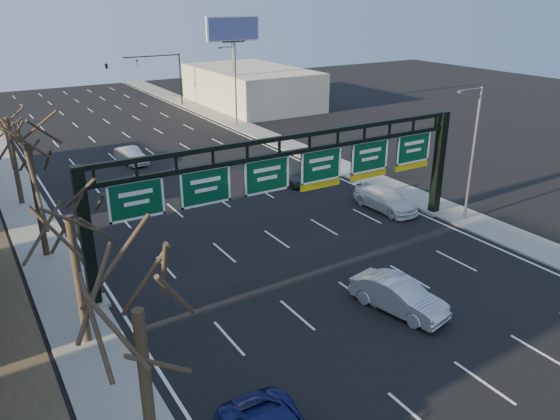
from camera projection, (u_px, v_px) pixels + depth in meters
ground at (383, 312)px, 26.45m from camera, size 160.00×160.00×0.00m
sidewalk_left at (33, 226)px, 36.10m from camera, size 3.00×120.00×0.12m
sidewalk_right at (342, 167)px, 48.50m from camera, size 3.00×120.00×0.12m
lane_markings at (210, 193)px, 42.32m from camera, size 21.60×120.00×0.01m
sign_gantry at (297, 177)px, 31.17m from camera, size 24.60×1.20×7.20m
building_right_distant at (251, 87)px, 74.88m from camera, size 12.00×20.00×5.00m
tree_near at (134, 276)px, 14.32m from camera, size 3.60×3.60×8.86m
tree_gantry at (65, 191)px, 21.59m from camera, size 3.60×3.60×8.48m
tree_mid at (24, 125)px, 29.25m from camera, size 3.60×3.60×9.24m
tree_far at (3, 102)px, 37.32m from camera, size 3.60×3.60×8.86m
streetlight_near at (472, 148)px, 35.38m from camera, size 2.15×0.22×9.00m
streetlight_far at (234, 81)px, 62.35m from camera, size 2.15×0.22×9.00m
billboard_right at (233, 41)px, 66.06m from camera, size 7.00×0.50×12.00m
traffic_signal_mast at (135, 67)px, 70.81m from camera, size 10.16×0.54×7.00m
car_silver_sedan at (399, 296)px, 26.37m from camera, size 2.74×5.13×1.61m
car_white_wagon at (385, 199)px, 38.87m from camera, size 2.35×5.34×1.53m
car_grey_far at (293, 175)px, 44.39m from camera, size 2.04×4.23×1.39m
car_silver_distant at (131, 156)px, 49.50m from camera, size 2.06×4.53×1.44m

